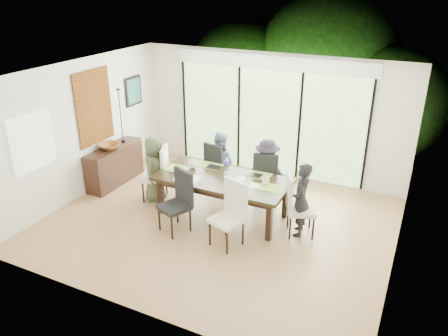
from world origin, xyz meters
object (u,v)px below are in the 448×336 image
at_px(vase, 226,174).
at_px(table_top, 222,179).
at_px(chair_near_right, 226,215).
at_px(person_left_end, 154,169).
at_px(person_far_left, 220,163).
at_px(chair_left_end, 154,173).
at_px(sideboard, 115,165).
at_px(chair_far_right, 267,176).
at_px(chair_near_left, 174,203).
at_px(cup_b, 227,179).
at_px(person_far_right, 267,172).
at_px(cup_c, 266,182).
at_px(person_right_end, 301,200).
at_px(chair_right_end, 302,205).
at_px(chair_far_left, 221,167).
at_px(laptop, 179,171).
at_px(bowl, 109,146).
at_px(cup_a, 193,166).

bearing_deg(vase, table_top, -135.00).
relative_size(chair_near_right, person_left_end, 0.85).
bearing_deg(person_far_left, chair_near_right, 131.27).
relative_size(chair_left_end, sideboard, 0.77).
bearing_deg(person_far_left, chair_far_right, -166.78).
distance_m(chair_near_left, cup_b, 1.04).
bearing_deg(table_top, person_far_right, 56.47).
bearing_deg(person_far_right, table_top, 46.91).
bearing_deg(table_top, cup_c, 7.13).
distance_m(table_top, vase, 0.12).
relative_size(cup_b, sideboard, 0.07).
relative_size(person_far_right, vase, 10.75).
xyz_separation_m(chair_left_end, person_left_end, (0.02, 0.00, 0.10)).
bearing_deg(chair_near_left, person_right_end, 46.97).
xyz_separation_m(chair_near_right, person_right_end, (0.98, 0.87, 0.10)).
bearing_deg(chair_far_right, cup_c, 97.38).
bearing_deg(chair_near_right, sideboard, 177.94).
relative_size(chair_near_left, vase, 9.17).
xyz_separation_m(chair_near_left, sideboard, (-2.19, 1.13, -0.15)).
bearing_deg(person_far_left, cup_b, 134.90).
distance_m(chair_right_end, chair_far_left, 2.13).
height_order(chair_near_left, vase, chair_near_left).
bearing_deg(laptop, bowl, 122.18).
height_order(chair_right_end, cup_b, chair_right_end).
xyz_separation_m(chair_far_left, cup_c, (1.25, -0.75, 0.25)).
xyz_separation_m(chair_far_left, sideboard, (-2.24, -0.59, -0.15)).
xyz_separation_m(chair_far_left, person_right_end, (1.93, -0.85, 0.10)).
relative_size(person_right_end, sideboard, 0.90).
distance_m(person_far_right, sideboard, 3.30).
bearing_deg(chair_far_left, table_top, 133.12).
bearing_deg(chair_far_left, person_right_end, 171.45).
distance_m(chair_left_end, chair_far_right, 2.22).
relative_size(chair_far_right, person_far_left, 0.85).
bearing_deg(sideboard, chair_left_end, -12.24).
height_order(laptop, bowl, bowl).
distance_m(person_far_right, vase, 0.94).
bearing_deg(table_top, chair_near_right, -60.11).
xyz_separation_m(person_right_end, cup_b, (-1.33, -0.10, 0.15)).
relative_size(chair_far_left, cup_b, 11.00).
height_order(chair_far_right, sideboard, chair_far_right).
relative_size(person_far_right, cup_a, 10.40).
height_order(person_far_left, bowl, person_far_left).
height_order(chair_far_left, chair_near_left, same).
xyz_separation_m(chair_far_left, person_left_end, (-1.03, -0.85, 0.10)).
relative_size(chair_far_left, chair_near_left, 1.00).
distance_m(cup_a, bowl, 1.99).
height_order(person_left_end, cup_b, person_left_end).
distance_m(vase, cup_b, 0.18).
height_order(chair_far_right, vase, chair_far_right).
xyz_separation_m(chair_far_left, chair_near_right, (0.95, -1.72, 0.00)).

